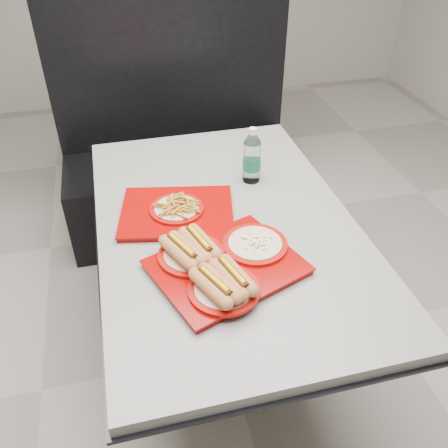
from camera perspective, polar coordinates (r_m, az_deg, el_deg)
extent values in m
plane|color=#A29D91|center=(2.23, 0.16, -15.21)|extent=(6.00, 6.00, 0.00)
cylinder|color=black|center=(2.21, 0.16, -14.81)|extent=(0.52, 0.52, 0.05)
cylinder|color=black|center=(1.94, 0.18, -8.34)|extent=(0.11, 0.11, 0.66)
cube|color=black|center=(1.72, 0.20, -0.75)|extent=(0.92, 1.42, 0.01)
cube|color=gray|center=(1.71, 0.20, -0.09)|extent=(0.90, 1.40, 0.04)
cube|color=black|center=(2.82, -4.91, 3.95)|extent=(1.30, 0.55, 0.45)
cube|color=black|center=(2.77, -6.45, 16.62)|extent=(1.30, 0.10, 1.10)
cube|color=#870503|center=(1.49, 0.33, -5.35)|extent=(0.51, 0.46, 0.02)
cube|color=#870503|center=(1.48, 0.33, -5.00)|extent=(0.53, 0.47, 0.01)
cylinder|color=#950904|center=(1.39, 0.01, -7.87)|extent=(0.21, 0.21, 0.01)
cylinder|color=silver|center=(1.39, 0.01, -7.69)|extent=(0.17, 0.17, 0.00)
cylinder|color=#950904|center=(1.50, -3.95, -3.73)|extent=(0.21, 0.21, 0.01)
cylinder|color=silver|center=(1.50, -3.96, -3.56)|extent=(0.17, 0.17, 0.00)
cylinder|color=#950904|center=(1.54, 3.75, -2.45)|extent=(0.21, 0.21, 0.01)
cylinder|color=silver|center=(1.54, 3.76, -2.27)|extent=(0.17, 0.17, 0.00)
cube|color=#870503|center=(1.72, -5.66, 1.28)|extent=(0.45, 0.38, 0.02)
cube|color=#870503|center=(1.72, -5.68, 1.59)|extent=(0.46, 0.39, 0.01)
cylinder|color=#950904|center=(1.71, -5.70, 1.83)|extent=(0.20, 0.20, 0.01)
cylinder|color=silver|center=(1.71, -5.71, 1.98)|extent=(0.16, 0.16, 0.00)
cylinder|color=silver|center=(1.88, 3.35, 7.46)|extent=(0.07, 0.07, 0.17)
cylinder|color=#165B3F|center=(1.88, 3.35, 7.24)|extent=(0.07, 0.07, 0.05)
cone|color=silver|center=(1.83, 3.47, 10.24)|extent=(0.07, 0.07, 0.04)
cylinder|color=silver|center=(1.82, 3.51, 11.09)|extent=(0.03, 0.03, 0.02)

